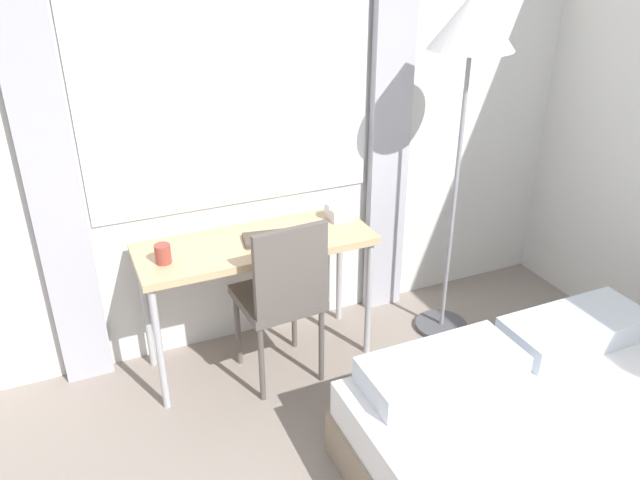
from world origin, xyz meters
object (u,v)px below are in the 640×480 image
object	(u,v)px
desk	(256,253)
mug	(163,254)
book	(268,238)
standing_lamp	(471,43)
desk_chair	(283,292)
telephone	(340,212)

from	to	relation	value
desk	mug	xyz separation A→B (m)	(-0.48, -0.05, 0.12)
book	standing_lamp	bearing A→B (deg)	-7.40
desk_chair	book	size ratio (longest dim) A/B	3.45
desk_chair	book	distance (m)	0.29
desk	mug	distance (m)	0.50
desk_chair	standing_lamp	xyz separation A→B (m)	(1.04, 0.06, 1.14)
book	mug	xyz separation A→B (m)	(-0.54, -0.02, 0.03)
book	mug	size ratio (longest dim) A/B	2.88
book	mug	distance (m)	0.54
standing_lamp	book	world-z (taller)	standing_lamp
telephone	desk	bearing A→B (deg)	-171.83
desk	standing_lamp	world-z (taller)	standing_lamp
desk	desk_chair	size ratio (longest dim) A/B	1.29
desk_chair	mug	size ratio (longest dim) A/B	9.94
desk_chair	book	world-z (taller)	desk_chair
telephone	mug	size ratio (longest dim) A/B	1.56
desk_chair	telephone	size ratio (longest dim) A/B	6.35
desk_chair	book	xyz separation A→B (m)	(0.00, 0.20, 0.21)
desk	mug	size ratio (longest dim) A/B	12.86
desk_chair	mug	bearing A→B (deg)	158.47
desk	desk_chair	world-z (taller)	desk_chair
telephone	mug	bearing A→B (deg)	-173.14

